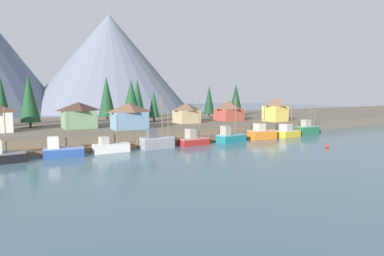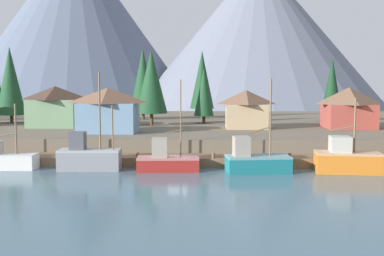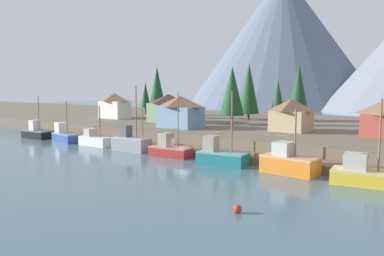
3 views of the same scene
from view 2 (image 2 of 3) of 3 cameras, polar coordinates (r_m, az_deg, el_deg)
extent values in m
cube|color=#476675|center=(69.66, -0.80, -2.32)|extent=(400.00, 400.00, 1.00)
cube|color=brown|center=(51.74, -1.87, -3.89)|extent=(80.00, 4.00, 1.00)
cylinder|color=brown|center=(52.20, -15.30, -3.66)|extent=(0.36, 0.36, 1.60)
cylinder|color=brown|center=(50.38, -6.57, -3.83)|extent=(0.36, 0.36, 1.60)
cylinder|color=brown|center=(49.79, 2.59, -3.91)|extent=(0.36, 0.36, 1.60)
cylinder|color=brown|center=(50.47, 11.73, -3.89)|extent=(0.36, 0.36, 1.60)
cylinder|color=brown|center=(52.39, 20.41, -3.78)|extent=(0.36, 0.36, 1.60)
cube|color=#665B4C|center=(81.37, -0.36, 0.04)|extent=(400.00, 56.00, 2.50)
cone|color=slate|center=(208.65, -13.84, 12.36)|extent=(99.00, 99.00, 69.44)
cone|color=slate|center=(189.22, 8.05, 11.32)|extent=(96.25, 96.25, 57.13)
cube|color=silver|center=(52.76, -21.54, -3.89)|extent=(6.29, 2.41, 1.37)
cube|color=silver|center=(52.65, -21.57, -3.04)|extent=(6.29, 2.41, 0.20)
cylinder|color=brown|center=(51.90, -20.52, -0.11)|extent=(0.19, 0.19, 5.22)
cylinder|color=brown|center=(52.25, -21.28, -0.74)|extent=(1.91, 0.17, 0.42)
cube|color=gray|center=(49.62, -12.24, -3.87)|extent=(6.36, 2.81, 1.93)
cube|color=#9F9FA2|center=(49.46, -12.26, -2.65)|extent=(6.36, 2.81, 0.20)
cube|color=#4C4C51|center=(49.60, -13.65, -1.49)|extent=(1.58, 1.51, 1.80)
cylinder|color=brown|center=(48.84, -11.10, 2.05)|extent=(0.19, 0.19, 7.90)
cylinder|color=brown|center=(48.74, -9.59, 0.09)|extent=(0.16, 0.16, 4.54)
cube|color=maroon|center=(48.20, -2.92, -4.45)|extent=(6.43, 3.00, 1.22)
cube|color=#AD6C6A|center=(48.09, -2.92, -3.61)|extent=(6.43, 3.00, 0.20)
cube|color=gray|center=(47.95, -3.92, -2.36)|extent=(1.67, 2.06, 1.92)
cylinder|color=brown|center=(47.62, -1.38, 1.18)|extent=(0.13, 0.13, 7.84)
cylinder|color=brown|center=(47.74, -2.25, -0.41)|extent=(1.81, 0.22, 0.46)
cube|color=#196B70|center=(47.80, 7.96, -4.43)|extent=(6.59, 3.81, 1.47)
cube|color=#679496|center=(47.66, 7.97, -3.44)|extent=(6.59, 3.81, 0.20)
cube|color=gray|center=(47.16, 5.99, -2.19)|extent=(1.77, 1.94, 1.95)
cylinder|color=brown|center=(47.51, 9.47, 1.31)|extent=(0.18, 0.18, 7.69)
cylinder|color=brown|center=(47.38, 8.29, -0.22)|extent=(2.41, 0.44, 0.78)
cube|color=#CC6B1E|center=(49.63, 18.27, -4.06)|extent=(6.47, 3.46, 1.85)
cube|color=tan|center=(49.48, 18.31, -2.89)|extent=(6.47, 3.46, 0.20)
cube|color=#B2AD9E|center=(49.21, 17.46, -1.87)|extent=(2.11, 2.44, 1.56)
cylinder|color=brown|center=(49.29, 19.08, 0.32)|extent=(0.19, 0.19, 5.37)
cylinder|color=brown|center=(49.10, 17.86, -0.03)|extent=(2.63, 0.35, 0.72)
cube|color=#9E4238|center=(71.28, 18.38, 1.38)|extent=(6.58, 6.43, 3.40)
pyramid|color=brown|center=(71.15, 18.45, 3.72)|extent=(6.91, 6.75, 2.43)
cube|color=#6689A8|center=(62.18, -10.10, 1.22)|extent=(7.38, 5.12, 3.83)
pyramid|color=brown|center=(62.04, -10.14, 3.90)|extent=(7.75, 5.38, 2.00)
cube|color=tan|center=(67.79, 6.56, 1.44)|extent=(5.77, 5.67, 3.44)
pyramid|color=brown|center=(67.66, 6.58, 3.73)|extent=(6.06, 5.95, 1.97)
cube|color=#6B8E66|center=(72.10, -16.12, 1.74)|extent=(7.02, 6.27, 4.03)
pyramid|color=#422D23|center=(71.98, -16.18, 4.11)|extent=(7.37, 6.59, 1.94)
cylinder|color=#4C3823|center=(82.26, 16.46, 1.22)|extent=(0.50, 0.50, 1.34)
cone|color=#14381E|center=(82.07, 16.56, 4.88)|extent=(3.43, 3.43, 9.18)
cylinder|color=#4C3823|center=(84.66, -5.90, 1.54)|extent=(0.50, 0.50, 1.41)
cone|color=#194223|center=(84.48, -5.94, 5.84)|extent=(4.73, 4.73, 11.29)
cylinder|color=#4C3823|center=(75.52, 1.44, 1.04)|extent=(0.50, 0.50, 1.23)
cone|color=#194223|center=(75.32, 1.45, 4.37)|extent=(3.16, 3.16, 7.54)
cylinder|color=#4C3823|center=(82.13, -20.95, 1.05)|extent=(0.50, 0.50, 1.28)
cone|color=#194223|center=(81.93, -21.10, 5.34)|extent=(4.61, 4.61, 11.02)
cylinder|color=#4C3823|center=(72.19, -4.89, 1.08)|extent=(0.50, 0.50, 1.87)
cone|color=#194223|center=(71.99, -4.93, 5.62)|extent=(4.84, 4.84, 9.58)
cylinder|color=#4C3823|center=(86.93, 1.22, 1.80)|extent=(0.50, 0.50, 1.80)
cone|color=#194223|center=(86.76, 1.22, 5.86)|extent=(4.35, 4.35, 10.52)
camera|label=1|loc=(38.24, -101.55, 1.46)|focal=30.31mm
camera|label=3|loc=(31.77, 82.30, 2.45)|focal=36.46mm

